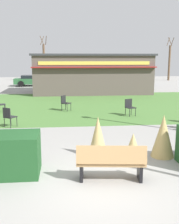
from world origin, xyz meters
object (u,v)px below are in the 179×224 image
food_kiosk (92,73)px  cafe_chair_center (9,116)px  parked_car_west_slot (34,80)px  parked_car_east_slot (130,79)px  cafe_chair_east (65,102)px  cafe_chair_west (130,106)px  tree_right_bg (169,62)px  park_bench (111,162)px  parked_car_center_slot (83,80)px  tree_left_bg (44,62)px

food_kiosk → cafe_chair_center: (-4.98, -12.25, -1.17)m
parked_car_west_slot → parked_car_east_slot: (10.86, -0.00, 0.00)m
parked_car_west_slot → cafe_chair_east: bearing=-77.7°
cafe_chair_west → cafe_chair_center: bearing=-161.8°
cafe_chair_center → tree_right_bg: size_ratio=0.15×
park_bench → cafe_chair_west: (2.36, 7.74, 0.05)m
parked_car_center_slot → tree_right_bg: bearing=26.7°
park_bench → cafe_chair_west: bearing=73.0°
tree_right_bg → cafe_chair_east: bearing=-124.3°
cafe_chair_west → tree_right_bg: bearing=64.2°
park_bench → food_kiosk: size_ratio=0.17×
parked_car_west_slot → cafe_chair_west: bearing=-68.4°
cafe_chair_east → parked_car_center_slot: 15.38m
cafe_chair_east → parked_car_west_slot: 15.56m
parked_car_center_slot → tree_left_bg: (-4.75, 6.21, 1.93)m
cafe_chair_east → parked_car_east_slot: parked_car_east_slot is taller
parked_car_center_slot → cafe_chair_west: bearing=-86.1°
tree_left_bg → tree_right_bg: tree_left_bg is taller
parked_car_center_slot → tree_right_bg: size_ratio=0.74×
cafe_chair_west → cafe_chair_east: size_ratio=1.00×
cafe_chair_west → tree_left_bg: bearing=104.3°
parked_car_west_slot → tree_right_bg: (17.92, 6.22, 1.91)m
food_kiosk → parked_car_east_slot: 8.45m
parked_car_east_slot → tree_left_bg: 11.99m
park_bench → cafe_chair_east: size_ratio=1.96×
cafe_chair_west → tree_right_bg: tree_right_bg is taller
park_bench → tree_left_bg: (-3.54, 30.93, 2.10)m
cafe_chair_center → parked_car_center_slot: 19.51m
park_bench → tree_left_bg: size_ratio=0.30×
tree_left_bg → cafe_chair_east: bearing=-83.3°
cafe_chair_west → parked_car_east_slot: bearing=76.2°
parked_car_east_slot → tree_right_bg: bearing=41.4°
parked_car_center_slot → tree_left_bg: bearing=127.4°
cafe_chair_center → parked_car_west_slot: bearing=92.4°
park_bench → parked_car_east_slot: bearing=75.2°
tree_right_bg → parked_car_center_slot: bearing=-153.3°
park_bench → food_kiosk: food_kiosk is taller
cafe_chair_west → parked_car_west_slot: (-6.71, 16.97, 0.12)m
cafe_chair_west → parked_car_center_slot: parked_car_center_slot is taller
cafe_chair_west → park_bench: bearing=-107.0°
food_kiosk → cafe_chair_center: 13.27m
tree_right_bg → parked_car_east_slot: bearing=-138.6°
cafe_chair_center → tree_left_bg: 25.22m
cafe_chair_center → tree_right_bg: (17.12, 25.14, 2.02)m
parked_car_east_slot → tree_right_bg: size_ratio=0.75×
tree_right_bg → tree_left_bg: bearing=-180.0°
cafe_chair_east → tree_right_bg: tree_right_bg is taller
park_bench → parked_car_west_slot: size_ratio=0.41×
food_kiosk → parked_car_center_slot: size_ratio=2.36×
park_bench → cafe_chair_center: (-3.54, 5.80, 0.05)m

